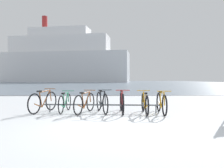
{
  "coord_description": "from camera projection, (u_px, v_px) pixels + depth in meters",
  "views": [
    {
      "loc": [
        -0.17,
        -5.43,
        1.2
      ],
      "look_at": [
        0.01,
        5.84,
        0.93
      ],
      "focal_mm": 34.97,
      "sensor_mm": 36.0,
      "label": 1
    }
  ],
  "objects": [
    {
      "name": "ground",
      "position": [
        109.0,
        83.0,
        59.34
      ],
      "size": [
        80.0,
        132.0,
        0.08
      ],
      "color": "silver"
    },
    {
      "name": "bike_rack",
      "position": [
        102.0,
        105.0,
        7.68
      ],
      "size": [
        4.17,
        0.33,
        0.31
      ],
      "color": "#4C5156",
      "rests_on": "ground"
    },
    {
      "name": "bicycle_0",
      "position": [
        43.0,
        102.0,
        7.8
      ],
      "size": [
        0.64,
        1.66,
        0.84
      ],
      "color": "black",
      "rests_on": "ground"
    },
    {
      "name": "bicycle_1",
      "position": [
        65.0,
        102.0,
        7.86
      ],
      "size": [
        0.46,
        1.63,
        0.76
      ],
      "color": "black",
      "rests_on": "ground"
    },
    {
      "name": "bicycle_2",
      "position": [
        85.0,
        103.0,
        7.6
      ],
      "size": [
        0.65,
        1.59,
        0.8
      ],
      "color": "black",
      "rests_on": "ground"
    },
    {
      "name": "bicycle_3",
      "position": [
        102.0,
        102.0,
        7.77
      ],
      "size": [
        0.58,
        1.65,
        0.83
      ],
      "color": "black",
      "rests_on": "ground"
    },
    {
      "name": "bicycle_4",
      "position": [
        122.0,
        102.0,
        7.67
      ],
      "size": [
        0.46,
        1.79,
        0.83
      ],
      "color": "black",
      "rests_on": "ground"
    },
    {
      "name": "bicycle_5",
      "position": [
        145.0,
        103.0,
        7.46
      ],
      "size": [
        0.46,
        1.69,
        0.79
      ],
      "color": "black",
      "rests_on": "ground"
    },
    {
      "name": "bicycle_6",
      "position": [
        161.0,
        103.0,
        7.45
      ],
      "size": [
        0.46,
        1.69,
        0.81
      ],
      "color": "black",
      "rests_on": "ground"
    },
    {
      "name": "ferry_ship",
      "position": [
        62.0,
        60.0,
        78.61
      ],
      "size": [
        48.13,
        18.64,
        23.95
      ],
      "color": "silver",
      "rests_on": "ground"
    }
  ]
}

